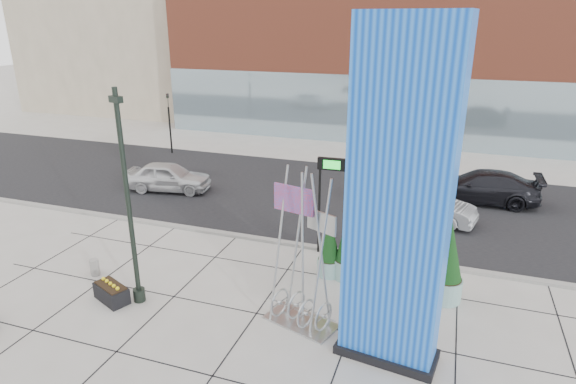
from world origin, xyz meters
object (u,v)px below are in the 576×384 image
(blue_pylon, at_px, (398,210))
(concrete_bollard, at_px, (95,267))
(public_art_sculpture, at_px, (302,286))
(overhead_street_sign, at_px, (337,173))
(car_white_west, at_px, (168,177))
(lamp_post, at_px, (130,221))
(car_silver_mid, at_px, (427,206))

(blue_pylon, distance_m, concrete_bollard, 11.44)
(public_art_sculpture, bearing_deg, overhead_street_sign, 109.81)
(public_art_sculpture, xyz_separation_m, car_white_west, (-10.43, 9.20, -0.53))
(blue_pylon, height_order, concrete_bollard, blue_pylon)
(lamp_post, relative_size, car_silver_mid, 1.60)
(lamp_post, bearing_deg, public_art_sculpture, 5.96)
(car_white_west, bearing_deg, concrete_bollard, -174.41)
(concrete_bollard, relative_size, car_white_west, 0.14)
(lamp_post, xyz_separation_m, public_art_sculpture, (5.43, 0.57, -1.55))
(concrete_bollard, distance_m, overhead_street_sign, 9.51)
(public_art_sculpture, relative_size, overhead_street_sign, 1.27)
(blue_pylon, height_order, public_art_sculpture, blue_pylon)
(public_art_sculpture, distance_m, car_white_west, 13.92)
(blue_pylon, xyz_separation_m, car_silver_mid, (0.36, 10.19, -3.62))
(car_white_west, height_order, car_silver_mid, car_white_west)
(public_art_sculpture, xyz_separation_m, car_silver_mid, (3.04, 9.50, -0.59))
(lamp_post, distance_m, public_art_sculpture, 5.67)
(lamp_post, height_order, public_art_sculpture, lamp_post)
(lamp_post, height_order, car_white_west, lamp_post)
(concrete_bollard, xyz_separation_m, overhead_street_sign, (7.83, 4.45, 3.06))
(blue_pylon, bearing_deg, lamp_post, -173.07)
(lamp_post, distance_m, concrete_bollard, 3.72)
(public_art_sculpture, xyz_separation_m, concrete_bollard, (-7.97, 0.35, -0.99))
(blue_pylon, height_order, car_white_west, blue_pylon)
(lamp_post, xyz_separation_m, overhead_street_sign, (5.29, 5.37, 0.51))
(lamp_post, height_order, overhead_street_sign, lamp_post)
(blue_pylon, distance_m, lamp_post, 8.24)
(car_silver_mid, bearing_deg, blue_pylon, -168.71)
(car_white_west, bearing_deg, public_art_sculpture, -141.35)
(concrete_bollard, relative_size, car_silver_mid, 0.14)
(lamp_post, height_order, concrete_bollard, lamp_post)
(blue_pylon, bearing_deg, car_silver_mid, 95.77)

